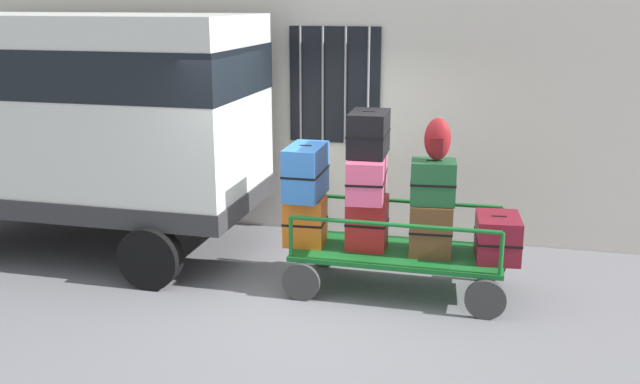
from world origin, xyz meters
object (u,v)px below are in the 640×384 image
backpack (438,139)px  luggage_cart (398,258)px  van (73,110)px  suitcase_left_middle (306,171)px  suitcase_midright_bottom (498,237)px  suitcase_left_bottom (305,221)px  suitcase_center_middle (433,182)px  suitcase_midleft_middle (367,176)px  suitcase_center_bottom (431,228)px  suitcase_midleft_bottom (367,222)px  suitcase_midleft_top (369,133)px

backpack → luggage_cart: bearing=-180.0°
luggage_cart → van: bearing=174.5°
suitcase_left_middle → suitcase_midright_bottom: 2.15m
suitcase_left_bottom → suitcase_center_middle: size_ratio=1.05×
suitcase_midleft_middle → suitcase_center_bottom: bearing=4.2°
suitcase_left_bottom → suitcase_midright_bottom: bearing=1.2°
suitcase_left_bottom → suitcase_midright_bottom: 2.07m
suitcase_left_bottom → suitcase_left_middle: 0.55m
luggage_cart → suitcase_center_bottom: 0.50m
suitcase_left_middle → backpack: backpack is taller
suitcase_midleft_bottom → suitcase_center_bottom: 0.69m
luggage_cart → suitcase_left_middle: 1.37m
suitcase_midleft_bottom → suitcase_midleft_top: bearing=90.0°
suitcase_left_bottom → suitcase_midleft_middle: bearing=-1.7°
suitcase_left_middle → backpack: bearing=-1.0°
suitcase_midleft_top → suitcase_midright_bottom: suitcase_midleft_top is taller
van → suitcase_midleft_bottom: (3.72, -0.39, -1.03)m
suitcase_left_middle → suitcase_midleft_bottom: suitcase_left_middle is taller
suitcase_midleft_top → suitcase_center_middle: (0.69, -0.00, -0.48)m
van → backpack: size_ratio=10.21×
suitcase_midleft_middle → suitcase_center_middle: size_ratio=1.76×
suitcase_center_bottom → suitcase_midleft_top: bearing=-178.9°
suitcase_midleft_top → suitcase_center_bottom: 1.21m
suitcase_center_middle → suitcase_left_middle: bearing=179.3°
van → luggage_cart: bearing=-5.5°
suitcase_left_bottom → suitcase_midleft_top: suitcase_midleft_top is taller
backpack → suitcase_left_bottom: bearing=-179.6°
luggage_cart → suitcase_midleft_bottom: (-0.34, 0.00, 0.38)m
suitcase_left_bottom → suitcase_midleft_bottom: bearing=1.1°
suitcase_left_middle → suitcase_midleft_middle: bearing=-4.5°
luggage_cart → backpack: 1.38m
suitcase_midright_bottom → suitcase_center_middle: bearing=-177.7°
van → suitcase_midright_bottom: size_ratio=6.97×
suitcase_midright_bottom → suitcase_midleft_bottom: bearing=-178.8°
van → backpack: bearing=-5.0°
suitcase_center_bottom → suitcase_midleft_bottom: bearing=-178.7°
suitcase_center_middle → backpack: backpack is taller
suitcase_left_bottom → suitcase_center_bottom: size_ratio=0.94×
suitcase_midleft_top → backpack: bearing=-0.6°
suitcase_midright_bottom → backpack: bearing=-177.0°
suitcase_left_bottom → suitcase_midright_bottom: (2.07, 0.04, -0.03)m
suitcase_midleft_middle → backpack: size_ratio=2.01×
suitcase_left_middle → suitcase_midright_bottom: suitcase_left_middle is taller
suitcase_left_bottom → luggage_cart: bearing=0.5°
suitcase_left_bottom → suitcase_center_bottom: 1.38m
suitcase_midleft_bottom → backpack: bearing=-0.4°
van → suitcase_center_middle: bearing=-5.0°
suitcase_left_middle → suitcase_midleft_top: bearing=-1.4°
suitcase_midright_bottom → luggage_cart: bearing=-178.1°
suitcase_midleft_top → suitcase_center_bottom: bearing=1.1°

